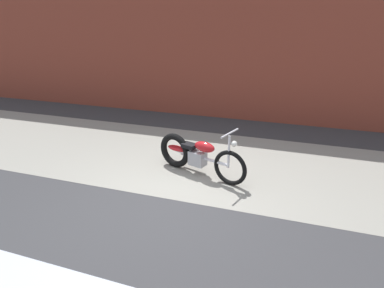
{
  "coord_description": "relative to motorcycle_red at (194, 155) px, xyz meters",
  "views": [
    {
      "loc": [
        1.86,
        -4.46,
        2.94
      ],
      "look_at": [
        0.16,
        0.77,
        0.75
      ],
      "focal_mm": 30.26,
      "sensor_mm": 36.0,
      "label": 1
    }
  ],
  "objects": [
    {
      "name": "ground_plane",
      "position": [
        -0.1,
        -1.09,
        -0.4
      ],
      "size": [
        80.0,
        80.0,
        0.0
      ],
      "primitive_type": "plane",
      "color": "#38383A"
    },
    {
      "name": "sidewalk_slab",
      "position": [
        -0.1,
        0.66,
        -0.4
      ],
      "size": [
        36.0,
        3.5,
        0.01
      ],
      "primitive_type": "cube",
      "color": "gray",
      "rests_on": "ground"
    },
    {
      "name": "brick_building_wall",
      "position": [
        -0.1,
        4.11,
        2.04
      ],
      "size": [
        36.0,
        0.5,
        4.88
      ],
      "primitive_type": "cube",
      "color": "brown",
      "rests_on": "ground"
    },
    {
      "name": "motorcycle_red",
      "position": [
        0.0,
        0.0,
        0.0
      ],
      "size": [
        1.94,
        0.85,
        1.03
      ],
      "rotation": [
        0.0,
        0.0,
        -0.32
      ],
      "color": "black",
      "rests_on": "ground"
    }
  ]
}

